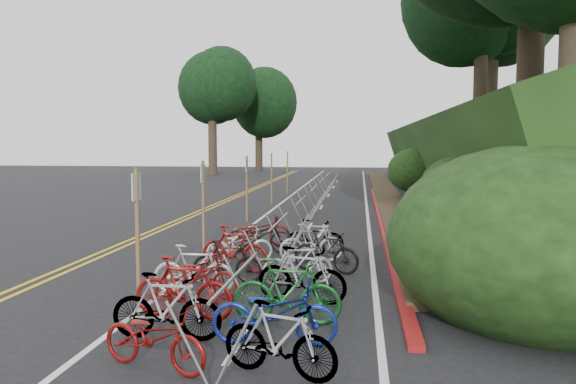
{
  "coord_description": "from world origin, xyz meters",
  "views": [
    {
      "loc": [
        4.87,
        -9.91,
        2.98
      ],
      "look_at": [
        2.42,
        9.14,
        1.3
      ],
      "focal_mm": 35.0,
      "sensor_mm": 36.0,
      "label": 1
    }
  ],
  "objects": [
    {
      "name": "red_curb",
      "position": [
        5.7,
        12.0,
        0.05
      ],
      "size": [
        0.25,
        28.0,
        0.1
      ],
      "primitive_type": "cube",
      "color": "maroon",
      "rests_on": "ground"
    },
    {
      "name": "signposts_rest",
      "position": [
        0.6,
        14.0,
        1.43
      ],
      "size": [
        0.08,
        18.4,
        2.5
      ],
      "color": "brown",
      "rests_on": "ground"
    },
    {
      "name": "bike_valet",
      "position": [
        2.8,
        1.19,
        0.49
      ],
      "size": [
        3.26,
        10.62,
        1.1
      ],
      "color": "maroon",
      "rests_on": "ground"
    },
    {
      "name": "embankment",
      "position": [
        12.96,
        19.04,
        2.57
      ],
      "size": [
        14.3,
        48.14,
        9.11
      ],
      "color": "black",
      "rests_on": "ground"
    },
    {
      "name": "bike_rack_front",
      "position": [
        3.14,
        -2.21,
        0.83
      ],
      "size": [
        1.12,
        3.01,
        1.13
      ],
      "color": "gray",
      "rests_on": "ground"
    },
    {
      "name": "bike_racks_rest",
      "position": [
        3.0,
        13.0,
        0.85
      ],
      "size": [
        1.14,
        23.0,
        1.17
      ],
      "color": "gray",
      "rests_on": "ground"
    },
    {
      "name": "ground",
      "position": [
        0.0,
        0.0,
        0.0
      ],
      "size": [
        120.0,
        120.0,
        0.0
      ],
      "primitive_type": "plane",
      "color": "black",
      "rests_on": "ground"
    },
    {
      "name": "bike_front",
      "position": [
        1.63,
        0.65,
        0.49
      ],
      "size": [
        0.48,
        1.64,
        0.98
      ],
      "primitive_type": "imported",
      "rotation": [
        0.0,
        0.0,
        1.58
      ],
      "color": "beige",
      "rests_on": "ground"
    },
    {
      "name": "signpost_near",
      "position": [
        0.83,
        -0.16,
        1.45
      ],
      "size": [
        0.08,
        0.4,
        2.53
      ],
      "color": "brown",
      "rests_on": "ground"
    },
    {
      "name": "road_markings",
      "position": [
        0.63,
        10.1,
        0.0
      ],
      "size": [
        7.47,
        80.0,
        0.01
      ],
      "color": "gold",
      "rests_on": "ground"
    }
  ]
}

